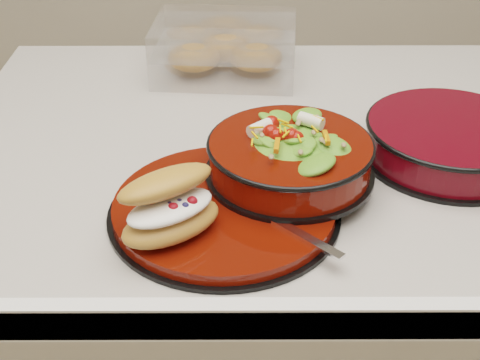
{
  "coord_description": "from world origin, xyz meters",
  "views": [
    {
      "loc": [
        -0.19,
        -0.88,
        1.39
      ],
      "look_at": [
        -0.19,
        -0.18,
        0.94
      ],
      "focal_mm": 50.0,
      "sensor_mm": 36.0,
      "label": 1
    }
  ],
  "objects_px": {
    "salad_bowl": "(290,152)",
    "island_counter": "(339,346)",
    "croissant": "(171,206)",
    "pastry_box": "(225,49)",
    "extra_bowl": "(450,139)",
    "dinner_plate": "(225,209)",
    "fork": "(281,223)"
  },
  "relations": [
    {
      "from": "dinner_plate",
      "to": "fork",
      "type": "relative_size",
      "value": 2.2
    },
    {
      "from": "pastry_box",
      "to": "extra_bowl",
      "type": "height_order",
      "value": "pastry_box"
    },
    {
      "from": "dinner_plate",
      "to": "croissant",
      "type": "relative_size",
      "value": 2.06
    },
    {
      "from": "dinner_plate",
      "to": "island_counter",
      "type": "bearing_deg",
      "value": 44.02
    },
    {
      "from": "pastry_box",
      "to": "croissant",
      "type": "bearing_deg",
      "value": -91.72
    },
    {
      "from": "dinner_plate",
      "to": "fork",
      "type": "bearing_deg",
      "value": -34.29
    },
    {
      "from": "fork",
      "to": "salad_bowl",
      "type": "bearing_deg",
      "value": 35.6
    },
    {
      "from": "island_counter",
      "to": "pastry_box",
      "type": "distance_m",
      "value": 0.59
    },
    {
      "from": "island_counter",
      "to": "pastry_box",
      "type": "bearing_deg",
      "value": 130.92
    },
    {
      "from": "island_counter",
      "to": "dinner_plate",
      "type": "height_order",
      "value": "dinner_plate"
    },
    {
      "from": "island_counter",
      "to": "salad_bowl",
      "type": "xyz_separation_m",
      "value": [
        -0.12,
        -0.13,
        0.5
      ]
    },
    {
      "from": "dinner_plate",
      "to": "extra_bowl",
      "type": "bearing_deg",
      "value": 24.04
    },
    {
      "from": "croissant",
      "to": "pastry_box",
      "type": "distance_m",
      "value": 0.5
    },
    {
      "from": "dinner_plate",
      "to": "salad_bowl",
      "type": "distance_m",
      "value": 0.11
    },
    {
      "from": "fork",
      "to": "croissant",
      "type": "bearing_deg",
      "value": 139.91
    },
    {
      "from": "fork",
      "to": "dinner_plate",
      "type": "bearing_deg",
      "value": 100.26
    },
    {
      "from": "fork",
      "to": "pastry_box",
      "type": "xyz_separation_m",
      "value": [
        -0.07,
        0.49,
        0.02
      ]
    },
    {
      "from": "dinner_plate",
      "to": "fork",
      "type": "distance_m",
      "value": 0.08
    },
    {
      "from": "island_counter",
      "to": "croissant",
      "type": "bearing_deg",
      "value": -136.02
    },
    {
      "from": "croissant",
      "to": "extra_bowl",
      "type": "xyz_separation_m",
      "value": [
        0.38,
        0.2,
        -0.03
      ]
    },
    {
      "from": "croissant",
      "to": "pastry_box",
      "type": "bearing_deg",
      "value": 47.99
    },
    {
      "from": "salad_bowl",
      "to": "fork",
      "type": "height_order",
      "value": "salad_bowl"
    },
    {
      "from": "island_counter",
      "to": "pastry_box",
      "type": "relative_size",
      "value": 4.8
    },
    {
      "from": "croissant",
      "to": "pastry_box",
      "type": "xyz_separation_m",
      "value": [
        0.05,
        0.5,
        -0.01
      ]
    },
    {
      "from": "dinner_plate",
      "to": "pastry_box",
      "type": "height_order",
      "value": "pastry_box"
    },
    {
      "from": "salad_bowl",
      "to": "island_counter",
      "type": "bearing_deg",
      "value": 47.91
    },
    {
      "from": "dinner_plate",
      "to": "salad_bowl",
      "type": "bearing_deg",
      "value": 37.37
    },
    {
      "from": "island_counter",
      "to": "pastry_box",
      "type": "height_order",
      "value": "pastry_box"
    },
    {
      "from": "croissant",
      "to": "extra_bowl",
      "type": "height_order",
      "value": "croissant"
    },
    {
      "from": "croissant",
      "to": "extra_bowl",
      "type": "distance_m",
      "value": 0.43
    },
    {
      "from": "pastry_box",
      "to": "salad_bowl",
      "type": "bearing_deg",
      "value": -72.14
    },
    {
      "from": "croissant",
      "to": "island_counter",
      "type": "bearing_deg",
      "value": 8.14
    }
  ]
}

